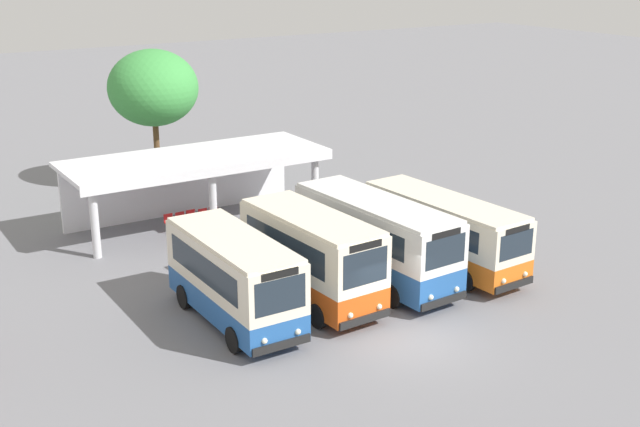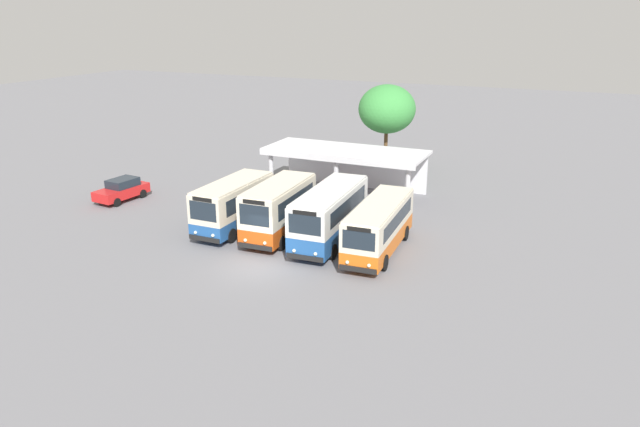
{
  "view_description": "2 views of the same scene",
  "coord_description": "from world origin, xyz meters",
  "px_view_note": "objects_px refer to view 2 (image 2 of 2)",
  "views": [
    {
      "loc": [
        -15.93,
        -19.57,
        12.68
      ],
      "look_at": [
        1.31,
        7.95,
        2.14
      ],
      "focal_mm": 46.09,
      "sensor_mm": 36.0,
      "label": 1
    },
    {
      "loc": [
        15.45,
        -25.93,
        13.24
      ],
      "look_at": [
        0.89,
        6.25,
        1.3
      ],
      "focal_mm": 33.38,
      "sensor_mm": 36.0,
      "label": 2
    }
  ],
  "objects_px": {
    "waiting_chair_fifth_seat": "(351,188)",
    "city_bus_second_in_row": "(279,208)",
    "waiting_chair_middle_seat": "(338,186)",
    "waiting_chair_end_by_column": "(324,185)",
    "waiting_chair_second_from_end": "(331,186)",
    "city_bus_middle_cream": "(330,213)",
    "waiting_chair_fourth_seat": "(344,187)",
    "city_bus_nearest_orange": "(233,203)",
    "city_bus_fourth_amber": "(379,225)",
    "parked_car_flank": "(122,190)"
  },
  "relations": [
    {
      "from": "city_bus_middle_cream",
      "to": "waiting_chair_fifth_seat",
      "type": "bearing_deg",
      "value": 104.07
    },
    {
      "from": "city_bus_nearest_orange",
      "to": "city_bus_middle_cream",
      "type": "height_order",
      "value": "city_bus_middle_cream"
    },
    {
      "from": "city_bus_fourth_amber",
      "to": "waiting_chair_fifth_seat",
      "type": "relative_size",
      "value": 9.38
    },
    {
      "from": "city_bus_nearest_orange",
      "to": "city_bus_second_in_row",
      "type": "xyz_separation_m",
      "value": [
        3.22,
        0.09,
        0.11
      ]
    },
    {
      "from": "city_bus_nearest_orange",
      "to": "waiting_chair_fourth_seat",
      "type": "relative_size",
      "value": 7.86
    },
    {
      "from": "parked_car_flank",
      "to": "waiting_chair_fourth_seat",
      "type": "height_order",
      "value": "parked_car_flank"
    },
    {
      "from": "waiting_chair_fourth_seat",
      "to": "parked_car_flank",
      "type": "bearing_deg",
      "value": -150.14
    },
    {
      "from": "parked_car_flank",
      "to": "waiting_chair_end_by_column",
      "type": "xyz_separation_m",
      "value": [
        12.72,
        8.39,
        -0.3
      ]
    },
    {
      "from": "city_bus_second_in_row",
      "to": "waiting_chair_fifth_seat",
      "type": "bearing_deg",
      "value": 85.64
    },
    {
      "from": "city_bus_nearest_orange",
      "to": "waiting_chair_middle_seat",
      "type": "height_order",
      "value": "city_bus_nearest_orange"
    },
    {
      "from": "city_bus_nearest_orange",
      "to": "waiting_chair_middle_seat",
      "type": "bearing_deg",
      "value": 74.56
    },
    {
      "from": "parked_car_flank",
      "to": "waiting_chair_fifth_seat",
      "type": "relative_size",
      "value": 4.9
    },
    {
      "from": "city_bus_middle_cream",
      "to": "waiting_chair_fifth_seat",
      "type": "distance_m",
      "value": 10.14
    },
    {
      "from": "city_bus_middle_cream",
      "to": "city_bus_second_in_row",
      "type": "bearing_deg",
      "value": -172.27
    },
    {
      "from": "waiting_chair_second_from_end",
      "to": "waiting_chair_fifth_seat",
      "type": "relative_size",
      "value": 1.0
    },
    {
      "from": "city_bus_nearest_orange",
      "to": "waiting_chair_fifth_seat",
      "type": "bearing_deg",
      "value": 68.74
    },
    {
      "from": "parked_car_flank",
      "to": "waiting_chair_middle_seat",
      "type": "xyz_separation_m",
      "value": [
        13.85,
        8.41,
        -0.3
      ]
    },
    {
      "from": "city_bus_second_in_row",
      "to": "city_bus_nearest_orange",
      "type": "bearing_deg",
      "value": -178.47
    },
    {
      "from": "city_bus_middle_cream",
      "to": "waiting_chair_fifth_seat",
      "type": "xyz_separation_m",
      "value": [
        -2.44,
        9.75,
        -1.32
      ]
    },
    {
      "from": "waiting_chair_end_by_column",
      "to": "city_bus_middle_cream",
      "type": "bearing_deg",
      "value": -64.41
    },
    {
      "from": "city_bus_nearest_orange",
      "to": "city_bus_fourth_amber",
      "type": "height_order",
      "value": "city_bus_nearest_orange"
    },
    {
      "from": "city_bus_second_in_row",
      "to": "waiting_chair_end_by_column",
      "type": "relative_size",
      "value": 7.79
    },
    {
      "from": "waiting_chair_second_from_end",
      "to": "waiting_chair_fourth_seat",
      "type": "bearing_deg",
      "value": -3.89
    },
    {
      "from": "city_bus_second_in_row",
      "to": "waiting_chair_end_by_column",
      "type": "xyz_separation_m",
      "value": [
        -1.49,
        10.27,
        -1.36
      ]
    },
    {
      "from": "city_bus_second_in_row",
      "to": "city_bus_middle_cream",
      "type": "bearing_deg",
      "value": 7.73
    },
    {
      "from": "city_bus_second_in_row",
      "to": "waiting_chair_fourth_seat",
      "type": "bearing_deg",
      "value": 88.81
    },
    {
      "from": "city_bus_fourth_amber",
      "to": "waiting_chair_end_by_column",
      "type": "relative_size",
      "value": 9.38
    },
    {
      "from": "waiting_chair_second_from_end",
      "to": "city_bus_nearest_orange",
      "type": "bearing_deg",
      "value": -102.56
    },
    {
      "from": "waiting_chair_end_by_column",
      "to": "waiting_chair_middle_seat",
      "type": "xyz_separation_m",
      "value": [
        1.13,
        0.02,
        0.0
      ]
    },
    {
      "from": "waiting_chair_middle_seat",
      "to": "waiting_chair_fifth_seat",
      "type": "bearing_deg",
      "value": -5.1
    },
    {
      "from": "city_bus_middle_cream",
      "to": "city_bus_fourth_amber",
      "type": "height_order",
      "value": "city_bus_middle_cream"
    },
    {
      "from": "city_bus_fourth_amber",
      "to": "parked_car_flank",
      "type": "height_order",
      "value": "city_bus_fourth_amber"
    },
    {
      "from": "city_bus_fourth_amber",
      "to": "waiting_chair_fifth_seat",
      "type": "xyz_separation_m",
      "value": [
        -5.67,
        10.05,
        -1.14
      ]
    },
    {
      "from": "city_bus_second_in_row",
      "to": "parked_car_flank",
      "type": "distance_m",
      "value": 14.37
    },
    {
      "from": "waiting_chair_second_from_end",
      "to": "waiting_chair_fifth_seat",
      "type": "xyz_separation_m",
      "value": [
        1.7,
        -0.05,
        0.0
      ]
    },
    {
      "from": "waiting_chair_fifth_seat",
      "to": "city_bus_second_in_row",
      "type": "bearing_deg",
      "value": -94.36
    },
    {
      "from": "city_bus_second_in_row",
      "to": "city_bus_fourth_amber",
      "type": "relative_size",
      "value": 0.83
    },
    {
      "from": "city_bus_fourth_amber",
      "to": "parked_car_flank",
      "type": "distance_m",
      "value": 20.74
    },
    {
      "from": "waiting_chair_end_by_column",
      "to": "waiting_chair_second_from_end",
      "type": "bearing_deg",
      "value": -3.7
    },
    {
      "from": "city_bus_fourth_amber",
      "to": "waiting_chair_middle_seat",
      "type": "xyz_separation_m",
      "value": [
        -6.8,
        10.15,
        -1.14
      ]
    },
    {
      "from": "city_bus_middle_cream",
      "to": "city_bus_fourth_amber",
      "type": "bearing_deg",
      "value": -5.18
    },
    {
      "from": "city_bus_second_in_row",
      "to": "waiting_chair_second_from_end",
      "type": "relative_size",
      "value": 7.79
    },
    {
      "from": "city_bus_fourth_amber",
      "to": "waiting_chair_middle_seat",
      "type": "bearing_deg",
      "value": 123.82
    },
    {
      "from": "waiting_chair_second_from_end",
      "to": "city_bus_middle_cream",
      "type": "bearing_deg",
      "value": -67.08
    },
    {
      "from": "city_bus_nearest_orange",
      "to": "waiting_chair_end_by_column",
      "type": "height_order",
      "value": "city_bus_nearest_orange"
    },
    {
      "from": "city_bus_second_in_row",
      "to": "waiting_chair_fourth_seat",
      "type": "distance_m",
      "value": 10.25
    },
    {
      "from": "city_bus_middle_cream",
      "to": "waiting_chair_end_by_column",
      "type": "relative_size",
      "value": 9.43
    },
    {
      "from": "city_bus_fourth_amber",
      "to": "waiting_chair_middle_seat",
      "type": "distance_m",
      "value": 12.27
    },
    {
      "from": "parked_car_flank",
      "to": "waiting_chair_second_from_end",
      "type": "height_order",
      "value": "parked_car_flank"
    },
    {
      "from": "parked_car_flank",
      "to": "waiting_chair_second_from_end",
      "type": "relative_size",
      "value": 4.9
    }
  ]
}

